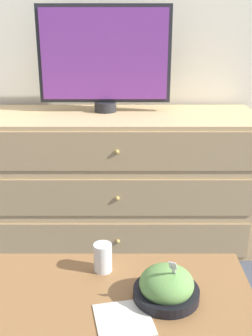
{
  "coord_description": "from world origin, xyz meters",
  "views": [
    {
      "loc": [
        0.05,
        -2.63,
        1.31
      ],
      "look_at": [
        0.05,
        -1.16,
        0.77
      ],
      "focal_mm": 45.0,
      "sensor_mm": 36.0,
      "label": 1
    }
  ],
  "objects": [
    {
      "name": "coffee_table",
      "position": [
        -0.01,
        -1.45,
        0.36
      ],
      "size": [
        0.97,
        0.52,
        0.42
      ],
      "color": "olive",
      "rests_on": "ground_plane"
    },
    {
      "name": "ground_plane",
      "position": [
        0.0,
        0.0,
        0.0
      ],
      "size": [
        12.0,
        12.0,
        0.0
      ],
      "primitive_type": "plane",
      "color": "#474C56"
    },
    {
      "name": "wall_back",
      "position": [
        0.0,
        0.03,
        1.3
      ],
      "size": [
        12.0,
        0.05,
        2.6
      ],
      "color": "silver",
      "rests_on": "ground_plane"
    },
    {
      "name": "napkin",
      "position": [
        0.04,
        -1.58,
        0.43
      ],
      "size": [
        0.2,
        0.2,
        0.0
      ],
      "color": "silver",
      "rests_on": "coffee_table"
    },
    {
      "name": "tv",
      "position": [
        -0.07,
        -0.22,
        1.09
      ],
      "size": [
        0.74,
        0.13,
        0.59
      ],
      "color": "#232328",
      "rests_on": "dresser"
    },
    {
      "name": "takeout_bowl",
      "position": [
        0.18,
        -1.47,
        0.47
      ],
      "size": [
        0.22,
        0.22,
        0.17
      ],
      "color": "black",
      "rests_on": "coffee_table"
    },
    {
      "name": "drink_cup",
      "position": [
        -0.04,
        -1.31,
        0.47
      ],
      "size": [
        0.07,
        0.07,
        0.11
      ],
      "color": "beige",
      "rests_on": "coffee_table"
    },
    {
      "name": "dresser",
      "position": [
        -0.0,
        -0.31,
        0.39
      ],
      "size": [
        1.58,
        0.57,
        0.78
      ],
      "color": "tan",
      "rests_on": "ground_plane"
    }
  ]
}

